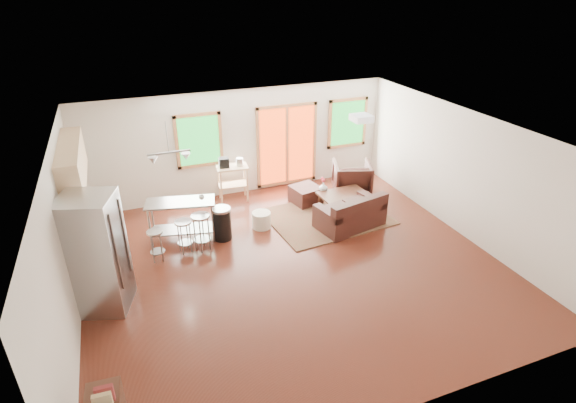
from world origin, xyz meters
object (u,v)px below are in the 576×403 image
object	(u,v)px
loveseat	(351,215)
kitchen_cart	(231,171)
armchair	(352,177)
refrigerator	(97,254)
ottoman	(306,195)
island	(181,213)
coffee_table	(343,196)
rug	(327,217)

from	to	relation	value
loveseat	kitchen_cart	xyz separation A→B (m)	(-2.05, 2.23, 0.46)
kitchen_cart	armchair	bearing A→B (deg)	-14.25
armchair	refrigerator	size ratio (longest dim) A/B	0.46
armchair	kitchen_cart	distance (m)	2.98
ottoman	island	bearing A→B (deg)	-168.44
loveseat	kitchen_cart	size ratio (longest dim) A/B	1.40
coffee_table	armchair	size ratio (longest dim) A/B	1.24
rug	ottoman	world-z (taller)	ottoman
coffee_table	refrigerator	world-z (taller)	refrigerator
rug	armchair	bearing A→B (deg)	39.71
island	rug	bearing A→B (deg)	-4.35
refrigerator	kitchen_cart	distance (m)	4.29
coffee_table	island	distance (m)	3.68
loveseat	coffee_table	world-z (taller)	loveseat
loveseat	coffee_table	bearing A→B (deg)	64.27
refrigerator	coffee_table	bearing A→B (deg)	35.03
refrigerator	rug	bearing A→B (deg)	34.54
rug	kitchen_cart	distance (m)	2.53
coffee_table	kitchen_cart	xyz separation A→B (m)	(-2.25, 1.46, 0.38)
rug	coffee_table	size ratio (longest dim) A/B	2.29
rug	armchair	size ratio (longest dim) A/B	2.83
ottoman	island	world-z (taller)	island
kitchen_cart	refrigerator	bearing A→B (deg)	-134.08
loveseat	island	bearing A→B (deg)	155.21
ottoman	refrigerator	world-z (taller)	refrigerator
loveseat	island	world-z (taller)	island
refrigerator	island	size ratio (longest dim) A/B	1.37
ottoman	rug	bearing A→B (deg)	-79.37
rug	loveseat	world-z (taller)	loveseat
refrigerator	island	world-z (taller)	refrigerator
ottoman	refrigerator	xyz separation A→B (m)	(-4.59, -2.29, 0.79)
refrigerator	armchair	bearing A→B (deg)	39.66
armchair	island	size ratio (longest dim) A/B	0.63
rug	armchair	world-z (taller)	armchair
coffee_table	armchair	xyz separation A→B (m)	(0.63, 0.73, 0.08)
armchair	refrigerator	distance (m)	6.34
coffee_table	refrigerator	distance (m)	5.51
ottoman	kitchen_cart	xyz separation A→B (m)	(-1.60, 0.79, 0.55)
loveseat	armchair	world-z (taller)	armchair
rug	coffee_table	bearing A→B (deg)	21.94
coffee_table	loveseat	bearing A→B (deg)	-104.21
loveseat	refrigerator	size ratio (longest dim) A/B	0.78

